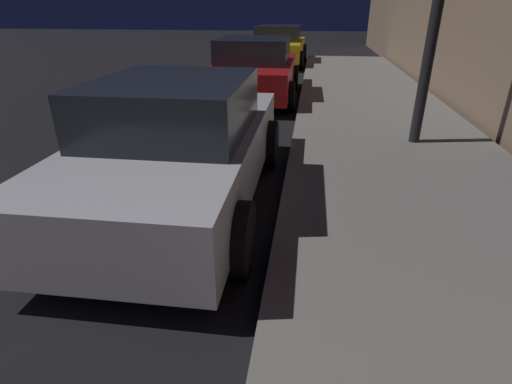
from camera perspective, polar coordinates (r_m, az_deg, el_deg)
car_silver at (r=4.51m, az=-10.97°, el=6.60°), size 1.99×4.13×1.43m
car_red at (r=10.07m, az=-0.25°, el=17.20°), size 2.12×4.16×1.43m
car_yellow_cab at (r=16.59m, az=3.22°, el=20.33°), size 2.17×4.38×1.43m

